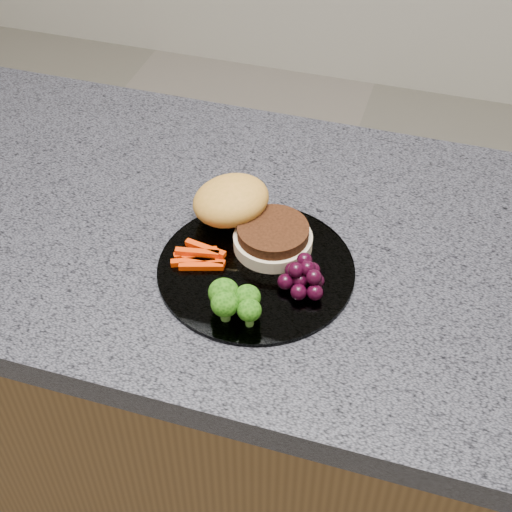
{
  "coord_description": "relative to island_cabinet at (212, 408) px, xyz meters",
  "views": [
    {
      "loc": [
        0.3,
        -0.71,
        1.57
      ],
      "look_at": [
        0.11,
        -0.07,
        0.93
      ],
      "focal_mm": 50.0,
      "sensor_mm": 36.0,
      "label": 1
    }
  ],
  "objects": [
    {
      "name": "broccoli",
      "position": [
        0.11,
        -0.16,
        0.5
      ],
      "size": [
        0.07,
        0.05,
        0.05
      ],
      "rotation": [
        0.0,
        0.0,
        -0.12
      ],
      "color": "#558931",
      "rests_on": "plate"
    },
    {
      "name": "countertop",
      "position": [
        0.0,
        0.0,
        0.45
      ],
      "size": [
        1.2,
        0.6,
        0.04
      ],
      "primitive_type": "cube",
      "color": "#4E4D57",
      "rests_on": "island_cabinet"
    },
    {
      "name": "island_cabinet",
      "position": [
        0.0,
        0.0,
        0.0
      ],
      "size": [
        1.2,
        0.6,
        0.86
      ],
      "primitive_type": "cube",
      "color": "brown",
      "rests_on": "ground"
    },
    {
      "name": "burger",
      "position": [
        0.07,
        -0.01,
        0.5
      ],
      "size": [
        0.21,
        0.17,
        0.06
      ],
      "rotation": [
        0.0,
        0.0,
        -0.33
      ],
      "color": "beige",
      "rests_on": "plate"
    },
    {
      "name": "plate",
      "position": [
        0.11,
        -0.07,
        0.47
      ],
      "size": [
        0.26,
        0.26,
        0.01
      ],
      "primitive_type": "cylinder",
      "color": "white",
      "rests_on": "countertop"
    },
    {
      "name": "carrot_sticks",
      "position": [
        0.03,
        -0.08,
        0.48
      ],
      "size": [
        0.07,
        0.05,
        0.02
      ],
      "rotation": [
        0.0,
        0.0,
        -0.08
      ],
      "color": "red",
      "rests_on": "plate"
    },
    {
      "name": "grape_bunch",
      "position": [
        0.18,
        -0.09,
        0.49
      ],
      "size": [
        0.06,
        0.06,
        0.04
      ],
      "rotation": [
        0.0,
        0.0,
        0.04
      ],
      "color": "black",
      "rests_on": "plate"
    }
  ]
}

